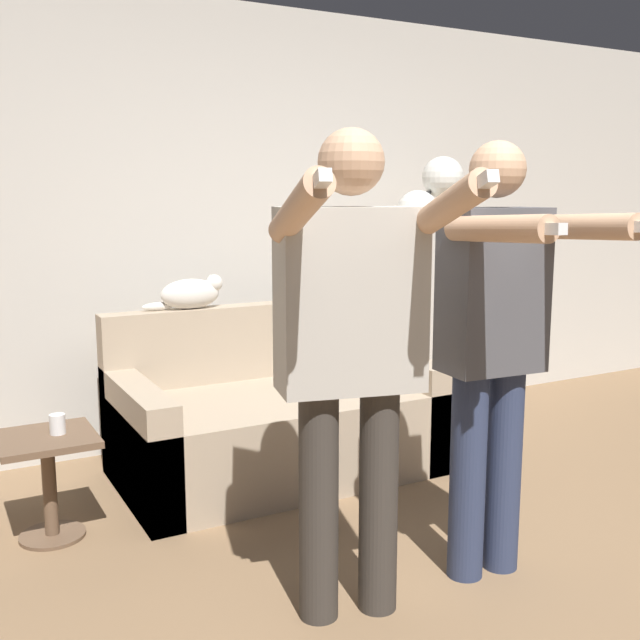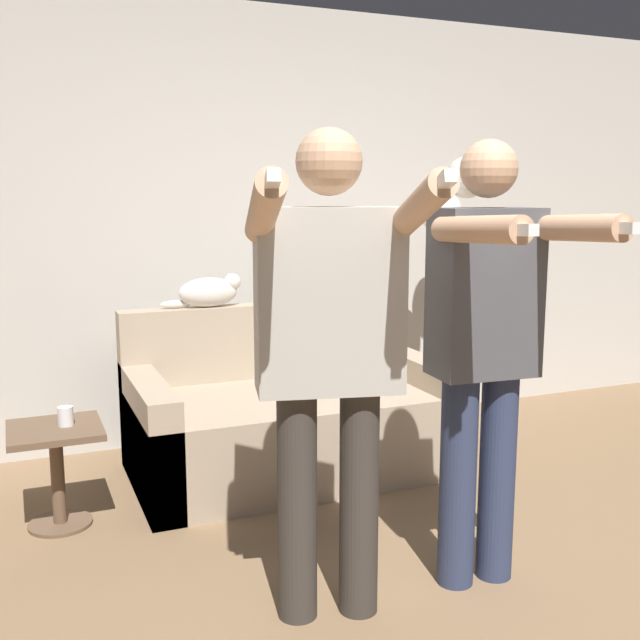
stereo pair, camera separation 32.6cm
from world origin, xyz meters
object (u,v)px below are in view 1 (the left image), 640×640
Objects in this scene: couch at (274,421)px; floor_lamp at (430,215)px; cat at (191,293)px; cup at (57,424)px; person_left at (352,340)px; person_right at (495,335)px; side_table at (48,465)px.

couch is 1.55m from floor_lamp.
cat is 1.13m from cup.
floor_lamp is (1.46, 1.53, 0.36)m from person_left.
floor_lamp is at bearing 59.98° from person_left.
cat is at bearing 131.75° from couch.
cup is (-1.15, -0.26, 0.23)m from couch.
person_right is at bearing -39.22° from cup.
couch is 0.97× the size of person_left.
person_left is 3.67× the size of side_table.
person_right reaches higher than cup.
person_right is 3.74× the size of cat.
couch is 1.60m from person_right.
floor_lamp is 19.75× the size of cup.
side_table is (-0.84, 1.15, -0.68)m from person_left.
floor_lamp reaches higher than person_right.
floor_lamp is at bearing 9.36° from side_table.
cat is (0.04, 1.77, -0.05)m from person_left.
couch is at bearing 12.19° from side_table.
cat is at bearing 36.66° from cup.
person_right is 1.87m from cat.
person_right is at bearing -71.64° from cat.
cup is (-2.25, -0.38, -0.86)m from floor_lamp.
couch is 0.83m from cat.
floor_lamp is (1.10, 0.12, 1.09)m from couch.
floor_lamp is at bearing -9.64° from cat.
cup is (0.05, 0.00, 0.18)m from side_table.
person_left is 1.77m from cat.
cup is (-0.83, -0.62, -0.45)m from cat.
person_right is at bearing -79.28° from couch.
floor_lamp is at bearing 66.00° from person_right.
couch is 0.98× the size of person_right.
side_table is at bearing -167.81° from couch.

